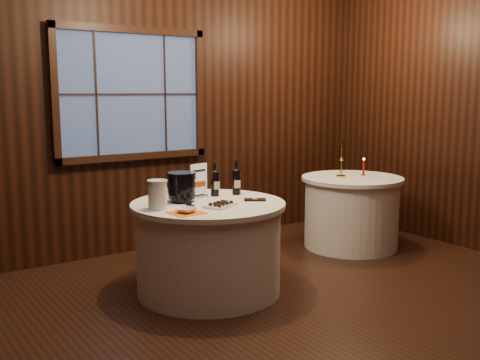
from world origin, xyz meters
TOP-DOWN VIEW (x-y plane):
  - ground at (0.00, 0.00)m, footprint 6.00×6.00m
  - back_wall at (0.00, 2.48)m, footprint 6.00×0.10m
  - main_table at (0.00, 1.00)m, footprint 1.28×1.28m
  - side_table at (2.00, 1.30)m, footprint 1.08×1.08m
  - sign_stand at (0.05, 1.24)m, footprint 0.19×0.12m
  - port_bottle_left at (0.20, 1.21)m, footprint 0.07×0.08m
  - port_bottle_right at (0.39, 1.16)m, footprint 0.07×0.09m
  - ice_bucket at (-0.17, 1.14)m, footprint 0.24×0.24m
  - chocolate_plate at (-0.01, 0.79)m, footprint 0.31×0.27m
  - chocolate_box at (0.36, 0.84)m, footprint 0.20×0.18m
  - grape_bunch at (-0.24, 0.88)m, footprint 0.15×0.08m
  - glass_pitcher at (-0.46, 1.00)m, footprint 0.21×0.16m
  - orange_napkin at (-0.35, 0.74)m, footprint 0.25×0.25m
  - cracker_bowl at (-0.35, 0.74)m, footprint 0.19×0.19m
  - brass_candlestick at (1.89, 1.36)m, footprint 0.11×0.11m
  - red_candle at (2.16, 1.29)m, footprint 0.05×0.05m

SIDE VIEW (x-z plane):
  - ground at x=0.00m, z-range 0.00..0.00m
  - main_table at x=0.00m, z-range 0.00..0.77m
  - side_table at x=2.00m, z-range 0.00..0.77m
  - orange_napkin at x=-0.35m, z-range 0.77..0.77m
  - chocolate_box at x=0.36m, z-range 0.77..0.79m
  - chocolate_plate at x=-0.01m, z-range 0.77..0.80m
  - grape_bunch at x=-0.24m, z-range 0.77..0.81m
  - cracker_bowl at x=-0.35m, z-range 0.77..0.81m
  - red_candle at x=2.16m, z-range 0.75..0.94m
  - sign_stand at x=0.05m, z-range 0.72..1.02m
  - glass_pitcher at x=-0.46m, z-range 0.77..1.00m
  - ice_bucket at x=-0.17m, z-range 0.78..1.02m
  - port_bottle_left at x=0.20m, z-range 0.75..1.06m
  - port_bottle_right at x=0.39m, z-range 0.75..1.06m
  - brass_candlestick at x=1.89m, z-range 0.72..1.09m
  - back_wall at x=0.00m, z-range 0.04..3.04m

